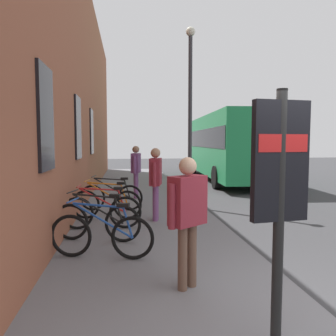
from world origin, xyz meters
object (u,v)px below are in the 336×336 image
Objects in this scene: bicycle_far_end at (97,221)px; bicycle_nearest_sign at (107,203)px; pedestrian_by_facade at (136,166)px; transit_info_sign at (280,178)px; bicycle_by_door at (111,197)px; street_lamp at (190,101)px; city_bus at (225,144)px; pedestrian_near_bus at (188,209)px; pedestrian_crossing_street at (156,176)px; bicycle_mid_rack at (102,235)px; bicycle_leaning_wall at (102,211)px.

bicycle_far_end is 0.98× the size of bicycle_nearest_sign.
transit_info_sign is at bearing -172.93° from pedestrian_by_facade.
pedestrian_by_facade is at bearing -10.62° from bicycle_far_end.
bicycle_nearest_sign is (1.85, -0.09, -0.00)m from bicycle_far_end.
transit_info_sign is at bearing -160.99° from bicycle_nearest_sign.
street_lamp reaches higher than bicycle_by_door.
pedestrian_near_bus is (-12.97, 4.48, -0.74)m from city_bus.
street_lamp is at bearing -11.35° from pedestrian_near_bus.
pedestrian_crossing_street is 3.83m from pedestrian_near_bus.
city_bus is at bearing -19.06° from pedestrian_near_bus.
transit_info_sign is at bearing -145.35° from bicycle_mid_rack.
bicycle_leaning_wall is 0.17× the size of city_bus.
pedestrian_crossing_street reaches higher than bicycle_nearest_sign.
street_lamp is (-1.24, -1.62, 2.08)m from pedestrian_by_facade.
bicycle_leaning_wall is 1.58m from pedestrian_crossing_street.
bicycle_mid_rack and bicycle_leaning_wall have the same top height.
transit_info_sign reaches higher than bicycle_leaning_wall.
pedestrian_near_bus is (1.32, 0.61, -0.54)m from transit_info_sign.
pedestrian_crossing_street is at bearing 7.45° from transit_info_sign.
city_bus is 6.01× the size of pedestrian_crossing_street.
bicycle_by_door is 0.99× the size of pedestrian_by_facade.
pedestrian_by_facade is 0.33× the size of street_lamp.
bicycle_by_door is at bearing -3.81° from bicycle_leaning_wall.
bicycle_leaning_wall is at bearing 137.39° from street_lamp.
bicycle_nearest_sign is at bearing 19.01° from transit_info_sign.
transit_info_sign is at bearing -164.42° from bicycle_by_door.
pedestrian_by_facade reaches higher than bicycle_mid_rack.
bicycle_mid_rack is 1.87m from pedestrian_near_bus.
bicycle_mid_rack is 0.98× the size of bicycle_by_door.
bicycle_mid_rack is 2.87m from pedestrian_crossing_street.
bicycle_nearest_sign is 5.87m from transit_info_sign.
city_bus reaches higher than pedestrian_by_facade.
street_lamp is at bearing -54.00° from bicycle_nearest_sign.
street_lamp is at bearing -72.17° from bicycle_by_door.
city_bus is 7.93m from street_lamp.
pedestrian_crossing_street is (1.57, -1.28, 0.69)m from bicycle_far_end.
bicycle_far_end is 1.85m from bicycle_nearest_sign.
transit_info_sign is 7.40m from street_lamp.
bicycle_far_end and bicycle_nearest_sign have the same top height.
bicycle_nearest_sign and bicycle_by_door have the same top height.
street_lamp reaches higher than bicycle_nearest_sign.
bicycle_mid_rack is at bearing 154.12° from city_bus.
pedestrian_near_bus reaches higher than bicycle_by_door.
bicycle_leaning_wall is 1.02× the size of pedestrian_near_bus.
transit_info_sign reaches higher than bicycle_mid_rack.
bicycle_nearest_sign is (0.94, -0.06, 0.00)m from bicycle_leaning_wall.
bicycle_far_end is 4.99m from pedestrian_by_facade.
street_lamp is at bearing 155.03° from city_bus.
bicycle_mid_rack is 0.98× the size of pedestrian_by_facade.
bicycle_nearest_sign is 0.17× the size of city_bus.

